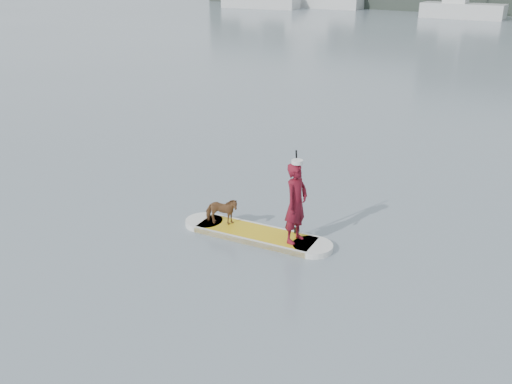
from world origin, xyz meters
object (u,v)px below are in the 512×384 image
Objects in this scene: dog at (222,211)px; sailboat_c at (462,9)px; paddleboard at (256,234)px; sailboat_a at (260,0)px; paddler at (296,203)px.

sailboat_c is at bearing -15.44° from dog.
sailboat_a is (-31.91, 47.27, 0.82)m from paddleboard.
sailboat_a is (-32.77, 47.15, -0.05)m from paddler.
dog is 0.06× the size of sailboat_a.
sailboat_a is at bearing 7.40° from dog.
paddleboard is at bearing 98.90° from paddler.
sailboat_c is at bearing 93.81° from paddleboard.
sailboat_a is (-31.11, 47.37, 0.46)m from dog.
dog is at bearing -66.40° from sailboat_a.
dog is at bearing 98.90° from paddler.
sailboat_a is at bearing 116.45° from paddleboard.
paddler reaches higher than dog.
paddler is at bearing -80.51° from sailboat_c.
paddleboard is 1.23m from paddler.
paddleboard is 0.26× the size of sailboat_a.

